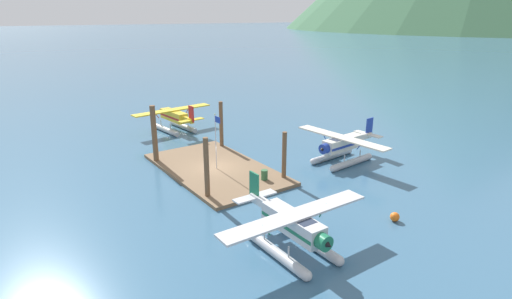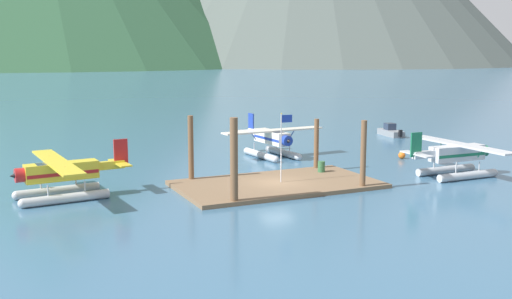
{
  "view_description": "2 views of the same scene",
  "coord_description": "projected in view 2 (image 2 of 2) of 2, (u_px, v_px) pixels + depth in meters",
  "views": [
    {
      "loc": [
        31.46,
        -17.38,
        13.94
      ],
      "look_at": [
        1.66,
        3.5,
        1.85
      ],
      "focal_mm": 28.53,
      "sensor_mm": 36.0,
      "label": 1
    },
    {
      "loc": [
        -19.58,
        -38.72,
        9.91
      ],
      "look_at": [
        -0.14,
        3.44,
        2.29
      ],
      "focal_mm": 41.55,
      "sensor_mm": 36.0,
      "label": 2
    }
  ],
  "objects": [
    {
      "name": "seaplane_yellow_port_fwd",
      "position": [
        61.0,
        176.0,
        40.28
      ],
      "size": [
        7.96,
        10.49,
        3.84
      ],
      "color": "#B7BABF",
      "rests_on": "ground"
    },
    {
      "name": "piling_near_right",
      "position": [
        363.0,
        155.0,
        42.86
      ],
      "size": [
        0.41,
        0.41,
        5.11
      ],
      "primitive_type": "cylinder",
      "color": "brown",
      "rests_on": "ground"
    },
    {
      "name": "piling_far_left",
      "position": [
        191.0,
        149.0,
        45.21
      ],
      "size": [
        0.42,
        0.42,
        5.2
      ],
      "primitive_type": "cylinder",
      "color": "brown",
      "rests_on": "ground"
    },
    {
      "name": "mooring_buoy",
      "position": [
        402.0,
        155.0,
        55.86
      ],
      "size": [
        0.66,
        0.66,
        0.66
      ],
      "primitive_type": "sphere",
      "color": "orange",
      "rests_on": "ground"
    },
    {
      "name": "dock_platform",
      "position": [
        277.0,
        184.0,
        44.37
      ],
      "size": [
        14.86,
        8.35,
        0.3
      ],
      "primitive_type": "cube",
      "color": "brown",
      "rests_on": "ground"
    },
    {
      "name": "seaplane_silver_stbd_aft",
      "position": [
        457.0,
        157.0,
        47.61
      ],
      "size": [
        7.98,
        10.41,
        3.84
      ],
      "color": "#B7BABF",
      "rests_on": "ground"
    },
    {
      "name": "ground_plane",
      "position": [
        277.0,
        186.0,
        44.39
      ],
      "size": [
        1200.0,
        1200.0,
        0.0
      ],
      "primitive_type": "plane",
      "color": "#38607F"
    },
    {
      "name": "piling_near_left",
      "position": [
        234.0,
        162.0,
        38.43
      ],
      "size": [
        0.51,
        0.51,
        5.79
      ],
      "primitive_type": "cylinder",
      "color": "brown",
      "rests_on": "ground"
    },
    {
      "name": "flagpole",
      "position": [
        283.0,
        139.0,
        43.96
      ],
      "size": [
        0.95,
        0.1,
        5.22
      ],
      "color": "silver",
      "rests_on": "dock_platform"
    },
    {
      "name": "seaplane_cream_bow_right",
      "position": [
        272.0,
        141.0,
        56.52
      ],
      "size": [
        10.47,
        7.97,
        3.84
      ],
      "color": "#B7BABF",
      "rests_on": "ground"
    },
    {
      "name": "boat_grey_open_east",
      "position": [
        390.0,
        132.0,
        71.38
      ],
      "size": [
        2.15,
        4.86,
        1.5
      ],
      "color": "gray",
      "rests_on": "ground"
    },
    {
      "name": "piling_far_right",
      "position": [
        316.0,
        145.0,
        49.7
      ],
      "size": [
        0.4,
        0.4,
        4.44
      ],
      "primitive_type": "cylinder",
      "color": "brown",
      "rests_on": "ground"
    },
    {
      "name": "fuel_drum",
      "position": [
        321.0,
        167.0,
        48.16
      ],
      "size": [
        0.62,
        0.62,
        0.88
      ],
      "color": "#33663D",
      "rests_on": "dock_platform"
    }
  ]
}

